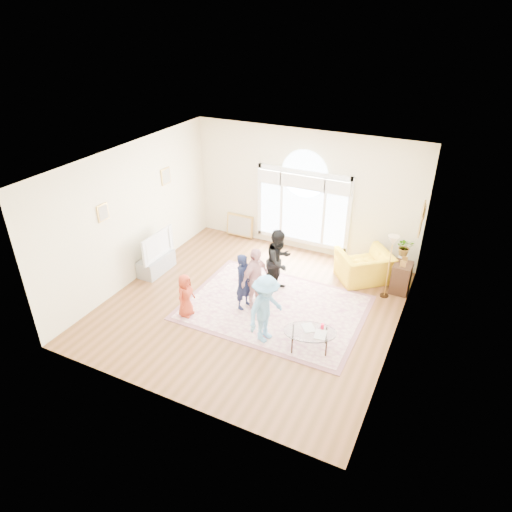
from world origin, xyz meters
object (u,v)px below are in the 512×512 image
at_px(coffee_table, 310,332).
at_px(television, 154,244).
at_px(tv_console, 156,264).
at_px(armchair, 364,267).
at_px(area_rug, 274,307).

bearing_deg(coffee_table, television, 147.22).
bearing_deg(tv_console, television, -0.00).
distance_m(tv_console, armchair, 5.00).
bearing_deg(armchair, tv_console, -18.78).
relative_size(television, coffee_table, 0.98).
distance_m(television, coffee_table, 4.51).
bearing_deg(television, coffee_table, -13.92).
relative_size(area_rug, television, 3.20).
bearing_deg(area_rug, coffee_table, -39.23).
relative_size(area_rug, armchair, 3.13).
xyz_separation_m(area_rug, television, (-3.22, 0.15, 0.73)).
xyz_separation_m(tv_console, coffee_table, (4.38, -1.08, 0.19)).
height_order(area_rug, coffee_table, coffee_table).
relative_size(area_rug, coffee_table, 3.14).
bearing_deg(armchair, coffee_table, 44.42).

